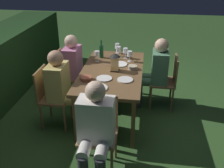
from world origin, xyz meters
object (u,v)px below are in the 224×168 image
person_in_pink (77,66)px  wine_glass_b (117,47)px  plate_a (98,88)px  wine_glass_a (97,54)px  wine_glass_c (118,50)px  person_in_mustard (63,86)px  person_in_green (155,70)px  bowl_bread (133,67)px  plate_c (125,80)px  chair_side_right_a (50,95)px  wine_glass_d (125,51)px  chair_head_near (99,129)px  wine_glass_e (130,54)px  dining_table (112,74)px  lantern_centerpiece (115,61)px  chair_side_right_b (66,74)px  chair_side_left_b (167,79)px  bowl_olives (86,78)px  plate_b (104,78)px  person_in_cream (95,129)px  green_bottle_on_table (101,51)px  plate_d (119,64)px

person_in_pink → wine_glass_b: size_ratio=6.80×
plate_a → wine_glass_a: bearing=11.3°
wine_glass_c → person_in_mustard: bearing=145.0°
person_in_green → bowl_bread: 0.47m
person_in_mustard → plate_c: (0.06, -0.86, 0.13)m
chair_side_right_a → wine_glass_d: bearing=-47.9°
chair_head_near → wine_glass_e: size_ratio=5.15×
dining_table → lantern_centerpiece: (-0.01, -0.05, 0.21)m
plate_c → wine_glass_a: bearing=38.6°
chair_side_right_b → plate_c: (-0.68, -1.05, 0.28)m
chair_side_left_b → bowl_bread: 0.68m
wine_glass_e → person_in_pink: bearing=90.8°
bowl_bread → person_in_mustard: bearing=115.5°
chair_side_right_b → chair_side_left_b: (0.00, -1.67, 0.00)m
plate_a → bowl_olives: (0.23, 0.20, 0.02)m
lantern_centerpiece → bowl_olives: lantern_centerpiece is taller
chair_side_left_b → bowl_olives: size_ratio=5.35×
wine_glass_c → plate_c: 0.92m
dining_table → chair_head_near: size_ratio=1.88×
person_in_green → lantern_centerpiece: (-0.38, 0.59, 0.27)m
plate_b → plate_c: 0.28m
dining_table → person_in_cream: bearing=180.0°
chair_side_right_b → person_in_pink: bearing=-90.0°
dining_table → chair_side_right_a: 0.93m
green_bottle_on_table → plate_c: 0.93m
wine_glass_b → bowl_bread: (-0.65, -0.31, -0.09)m
dining_table → bowl_olives: 0.48m
bowl_olives → person_in_mustard: bearing=90.3°
chair_side_right_a → plate_d: 1.13m
person_in_green → person_in_cream: (-1.63, 0.64, 0.00)m
person_in_pink → dining_table: bearing=-120.0°
chair_side_left_b → chair_head_near: size_ratio=1.00×
chair_side_right_b → plate_a: chair_side_right_b is taller
plate_a → bowl_olives: size_ratio=1.55×
chair_side_right_a → plate_b: (0.06, -0.77, 0.28)m
person_in_cream → wine_glass_b: bearing=0.4°
person_in_green → bowl_olives: 1.20m
person_in_green → green_bottle_on_table: size_ratio=3.96×
plate_b → person_in_green: bearing=-45.8°
person_in_cream → bowl_bread: bearing=-12.4°
person_in_cream → bowl_olives: (0.90, 0.30, 0.14)m
chair_side_right_a → person_in_mustard: 0.25m
plate_d → bowl_bread: 0.26m
lantern_centerpiece → green_bottle_on_table: bearing=29.7°
dining_table → plate_d: (0.23, -0.08, 0.07)m
person_in_green → plate_d: size_ratio=4.73×
chair_head_near → plate_c: (0.75, -0.22, 0.28)m
wine_glass_e → bowl_bread: 0.32m
chair_side_right_b → wine_glass_d: wine_glass_d is taller
wine_glass_d → plate_c: 0.84m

